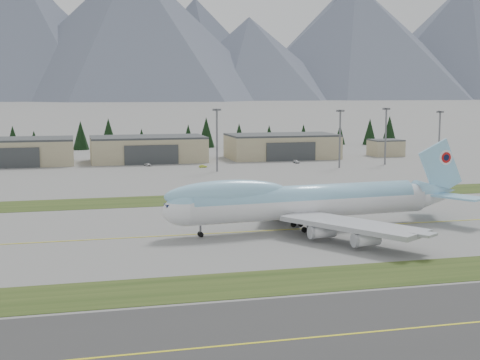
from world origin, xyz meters
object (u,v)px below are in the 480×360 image
object	(u,v)px
hangar_left	(13,152)
hangar_right	(282,146)
hangar_center	(148,149)
service_vehicle_c	(296,163)
boeing_747_freighter	(306,201)
service_vehicle_a	(148,166)
service_vehicle_b	(203,168)

from	to	relation	value
hangar_left	hangar_right	bearing A→B (deg)	0.00
hangar_center	service_vehicle_c	size ratio (longest dim) A/B	11.40
boeing_747_freighter	hangar_center	size ratio (longest dim) A/B	1.51
hangar_right	service_vehicle_a	size ratio (longest dim) A/B	13.17
hangar_center	service_vehicle_b	distance (m)	34.54
hangar_right	service_vehicle_a	distance (m)	65.07
service_vehicle_c	boeing_747_freighter	bearing A→B (deg)	-109.25
hangar_left	service_vehicle_b	size ratio (longest dim) A/B	14.93
service_vehicle_c	hangar_center	bearing A→B (deg)	158.17
hangar_right	service_vehicle_b	bearing A→B (deg)	-145.37
boeing_747_freighter	hangar_center	world-z (taller)	boeing_747_freighter
service_vehicle_a	service_vehicle_c	world-z (taller)	service_vehicle_a
hangar_left	hangar_right	distance (m)	115.00
boeing_747_freighter	service_vehicle_a	world-z (taller)	boeing_747_freighter
boeing_747_freighter	service_vehicle_a	distance (m)	133.65
service_vehicle_a	hangar_center	bearing A→B (deg)	55.98
hangar_left	hangar_center	xyz separation A→B (m)	(55.00, 0.00, 0.00)
boeing_747_freighter	service_vehicle_c	world-z (taller)	boeing_747_freighter
hangar_right	service_vehicle_b	xyz separation A→B (m)	(-41.60, -28.73, -5.39)
boeing_747_freighter	service_vehicle_a	bearing A→B (deg)	94.04
hangar_center	service_vehicle_a	xyz separation A→B (m)	(-2.15, -18.51, -5.39)
boeing_747_freighter	hangar_center	bearing A→B (deg)	92.18
hangar_right	service_vehicle_b	distance (m)	50.84
hangar_left	hangar_center	size ratio (longest dim) A/B	1.00
service_vehicle_c	hangar_right	bearing A→B (deg)	87.08
hangar_right	service_vehicle_b	world-z (taller)	hangar_right
hangar_left	hangar_right	xyz separation A→B (m)	(115.00, 0.00, 0.00)
hangar_center	service_vehicle_b	world-z (taller)	hangar_center
service_vehicle_a	service_vehicle_b	bearing A→B (deg)	-53.83
hangar_left	service_vehicle_b	world-z (taller)	hangar_left
hangar_left	service_vehicle_c	bearing A→B (deg)	-10.96
boeing_747_freighter	service_vehicle_b	distance (m)	121.92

